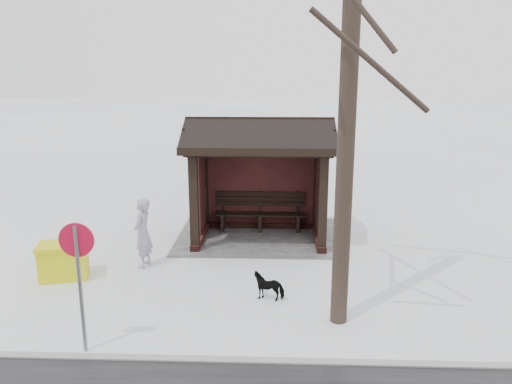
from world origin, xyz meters
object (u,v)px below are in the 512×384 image
bus_shelter (260,154)px  road_sign (78,259)px  dog (269,286)px  pedestrian (143,233)px  grit_bin (64,260)px

bus_shelter → road_sign: bus_shelter is taller
dog → road_sign: bearing=-45.5°
pedestrian → dog: 3.16m
bus_shelter → grit_bin: bearing=34.8°
pedestrian → grit_bin: bearing=-56.7°
dog → road_sign: road_sign is taller
pedestrian → dog: size_ratio=2.53×
dog → grit_bin: bearing=-90.2°
pedestrian → road_sign: (0.04, 3.37, 0.74)m
bus_shelter → dog: size_ratio=5.94×
bus_shelter → pedestrian: bus_shelter is taller
grit_bin → road_sign: road_sign is taller
grit_bin → road_sign: size_ratio=0.54×
dog → road_sign: (2.79, 1.90, 1.25)m
pedestrian → road_sign: bearing=8.2°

